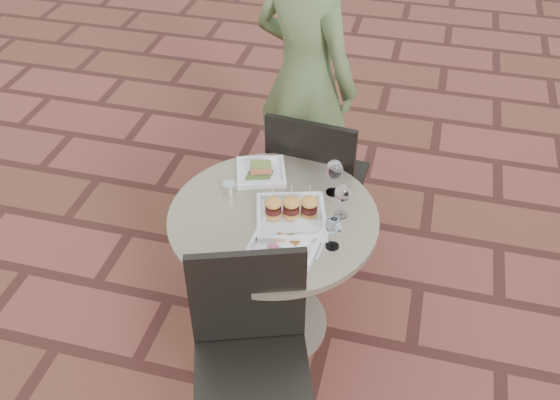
% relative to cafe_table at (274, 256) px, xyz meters
% --- Properties ---
extents(ground, '(60.00, 60.00, 0.00)m').
position_rel_cafe_table_xyz_m(ground, '(0.26, 0.02, -0.48)').
color(ground, brown).
rests_on(ground, ground).
extents(cafe_table, '(0.90, 0.90, 0.73)m').
position_rel_cafe_table_xyz_m(cafe_table, '(0.00, 0.00, 0.00)').
color(cafe_table, gray).
rests_on(cafe_table, ground).
extents(chair_far, '(0.48, 0.48, 0.93)m').
position_rel_cafe_table_xyz_m(chair_far, '(0.07, 0.54, 0.07)').
color(chair_far, black).
rests_on(chair_far, ground).
extents(chair_near, '(0.56, 0.56, 0.93)m').
position_rel_cafe_table_xyz_m(chair_near, '(0.05, -0.54, 0.07)').
color(chair_near, black).
rests_on(chair_near, ground).
extents(diner, '(0.73, 0.62, 1.70)m').
position_rel_cafe_table_xyz_m(diner, '(-0.08, 0.95, 0.37)').
color(diner, '#4D6236').
rests_on(diner, ground).
extents(plate_salmon, '(0.28, 0.28, 0.06)m').
position_rel_cafe_table_xyz_m(plate_salmon, '(-0.13, 0.26, 0.26)').
color(plate_salmon, white).
rests_on(plate_salmon, cafe_table).
extents(plate_sliders, '(0.36, 0.36, 0.19)m').
position_rel_cafe_table_xyz_m(plate_sliders, '(0.08, -0.01, 0.29)').
color(plate_sliders, white).
rests_on(plate_sliders, cafe_table).
extents(plate_tuna, '(0.28, 0.28, 0.03)m').
position_rel_cafe_table_xyz_m(plate_tuna, '(0.10, -0.14, 0.26)').
color(plate_tuna, white).
rests_on(plate_tuna, cafe_table).
extents(wine_glass_right, '(0.07, 0.07, 0.16)m').
position_rel_cafe_table_xyz_m(wine_glass_right, '(0.28, -0.12, 0.36)').
color(wine_glass_right, white).
rests_on(wine_glass_right, cafe_table).
extents(wine_glass_mid, '(0.07, 0.07, 0.18)m').
position_rel_cafe_table_xyz_m(wine_glass_mid, '(0.22, 0.21, 0.37)').
color(wine_glass_mid, white).
rests_on(wine_glass_mid, cafe_table).
extents(wine_glass_far, '(0.07, 0.07, 0.16)m').
position_rel_cafe_table_xyz_m(wine_glass_far, '(0.28, 0.07, 0.36)').
color(wine_glass_far, white).
rests_on(wine_glass_far, cafe_table).
extents(steel_ramekin, '(0.08, 0.08, 0.05)m').
position_rel_cafe_table_xyz_m(steel_ramekin, '(-0.23, 0.10, 0.27)').
color(steel_ramekin, silver).
rests_on(steel_ramekin, cafe_table).
extents(cutlery_set, '(0.11, 0.20, 0.00)m').
position_rel_cafe_table_xyz_m(cutlery_set, '(0.22, -0.14, 0.25)').
color(cutlery_set, silver).
rests_on(cutlery_set, cafe_table).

